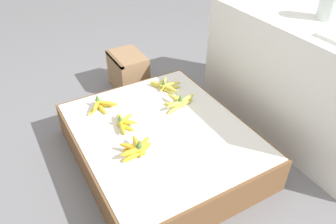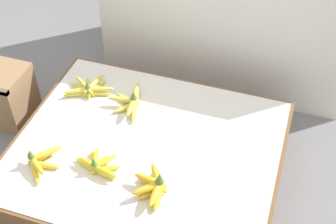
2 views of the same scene
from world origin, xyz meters
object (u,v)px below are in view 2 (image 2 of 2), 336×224
banana_bunch_middle_left (88,89)px  banana_bunch_middle_midleft (131,102)px  banana_bunch_front_midleft (98,165)px  banana_bunch_front_left (40,161)px  banana_bunch_front_midright (154,186)px

banana_bunch_middle_left → banana_bunch_middle_midleft: bearing=-6.7°
banana_bunch_front_midleft → banana_bunch_middle_left: bearing=119.7°
banana_bunch_front_left → banana_bunch_front_midleft: size_ratio=1.04×
banana_bunch_front_left → banana_bunch_middle_midleft: bearing=63.8°
banana_bunch_front_midleft → banana_bunch_front_midright: 0.26m
banana_bunch_front_midleft → banana_bunch_front_midright: size_ratio=1.03×
banana_bunch_middle_left → banana_bunch_middle_midleft: size_ratio=0.98×
banana_bunch_front_left → banana_bunch_middle_midleft: (0.22, 0.45, 0.00)m
banana_bunch_front_left → banana_bunch_front_midright: size_ratio=1.07×
banana_bunch_middle_left → banana_bunch_front_midright: bearing=-42.5°
banana_bunch_front_left → banana_bunch_front_midleft: bearing=13.7°
banana_bunch_front_midright → banana_bunch_middle_midleft: size_ratio=0.85×
banana_bunch_front_midleft → banana_bunch_middle_midleft: size_ratio=0.87×
banana_bunch_front_midleft → banana_bunch_middle_midleft: banana_bunch_middle_midleft is taller
banana_bunch_front_midright → banana_bunch_middle_midleft: (-0.27, 0.42, -0.01)m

